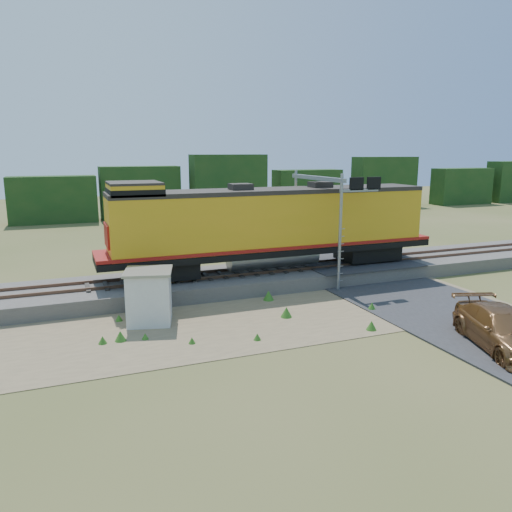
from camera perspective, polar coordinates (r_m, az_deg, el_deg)
name	(u,v)px	position (r m, az deg, el deg)	size (l,w,h in m)	color
ground	(296,317)	(23.75, 4.65, -6.91)	(140.00, 140.00, 0.00)	#475123
ballast	(251,279)	(28.92, -0.56, -2.61)	(70.00, 5.00, 0.80)	slate
rails	(251,271)	(28.80, -0.56, -1.68)	(70.00, 1.54, 0.16)	brown
dirt_shoulder	(253,318)	(23.42, -0.33, -7.11)	(26.00, 8.00, 0.03)	#8C7754
road	(408,295)	(27.96, 17.01, -4.31)	(7.00, 66.00, 0.86)	#38383A
tree_line_north	(152,192)	(59.18, -11.78, 7.22)	(130.00, 3.00, 6.50)	#173A15
weed_clumps	(225,325)	(22.60, -3.54, -7.89)	(15.00, 6.20, 0.56)	#336B1E
locomotive	(269,225)	(28.70, 1.47, 3.60)	(19.95, 3.04, 5.15)	black
shed	(149,296)	(23.00, -12.11, -4.53)	(2.52, 2.52, 2.45)	silver
signal_gantry	(327,199)	(29.44, 8.07, 6.42)	(2.56, 6.20, 6.47)	gray
car	(503,329)	(22.01, 26.43, -7.53)	(2.22, 5.45, 1.58)	brown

